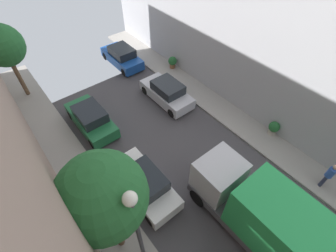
% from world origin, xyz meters
% --- Properties ---
extents(sidewalk_right, '(2.00, 44.00, 0.15)m').
position_xyz_m(sidewalk_right, '(5.00, 0.00, 0.07)').
color(sidewalk_right, gray).
rests_on(sidewalk_right, ground).
extents(parked_car_left_3, '(1.78, 4.20, 1.57)m').
position_xyz_m(parked_car_left_3, '(-2.70, 6.08, 0.72)').
color(parked_car_left_3, white).
rests_on(parked_car_left_3, ground).
extents(parked_car_left_4, '(1.78, 4.20, 1.57)m').
position_xyz_m(parked_car_left_4, '(-2.70, 12.01, 0.72)').
color(parked_car_left_4, '#1E6638').
rests_on(parked_car_left_4, ground).
extents(parked_car_right_2, '(1.78, 4.20, 1.57)m').
position_xyz_m(parked_car_right_2, '(2.70, 11.02, 0.72)').
color(parked_car_right_2, silver).
rests_on(parked_car_right_2, ground).
extents(parked_car_right_3, '(1.78, 4.20, 1.57)m').
position_xyz_m(parked_car_right_3, '(2.70, 17.08, 0.72)').
color(parked_car_right_3, '#194799').
rests_on(parked_car_right_3, ground).
extents(delivery_truck, '(2.26, 6.60, 3.38)m').
position_xyz_m(delivery_truck, '(0.00, 1.12, 1.79)').
color(delivery_truck, '#4C4C51').
rests_on(delivery_truck, ground).
extents(pedestrian, '(0.40, 0.36, 1.72)m').
position_xyz_m(pedestrian, '(4.76, 0.47, 1.07)').
color(pedestrian, '#2D334C').
rests_on(pedestrian, sidewalk_right).
extents(street_tree_0, '(3.05, 3.05, 5.95)m').
position_xyz_m(street_tree_0, '(-5.05, 4.62, 4.54)').
color(street_tree_0, brown).
rests_on(street_tree_0, sidewalk_left).
extents(street_tree_2, '(2.67, 2.67, 5.21)m').
position_xyz_m(street_tree_2, '(-4.98, 17.91, 4.00)').
color(street_tree_2, brown).
rests_on(street_tree_2, sidewalk_left).
extents(potted_plant_1, '(0.78, 0.78, 1.03)m').
position_xyz_m(potted_plant_1, '(-5.56, 5.63, 0.72)').
color(potted_plant_1, brown).
rests_on(potted_plant_1, sidewalk_left).
extents(potted_plant_2, '(0.67, 0.67, 0.92)m').
position_xyz_m(potted_plant_2, '(5.79, 4.27, 0.65)').
color(potted_plant_2, '#B2A899').
rests_on(potted_plant_2, sidewalk_right).
extents(potted_plant_3, '(0.70, 0.70, 0.97)m').
position_xyz_m(potted_plant_3, '(5.55, 13.84, 0.69)').
color(potted_plant_3, brown).
rests_on(potted_plant_3, sidewalk_right).
extents(lamp_post, '(0.44, 0.44, 5.77)m').
position_xyz_m(lamp_post, '(-4.60, 3.44, 3.92)').
color(lamp_post, '#333338').
rests_on(lamp_post, sidewalk_left).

